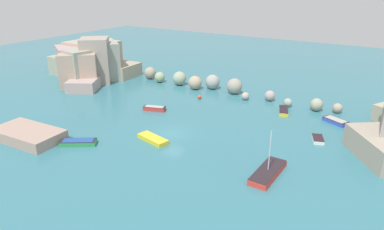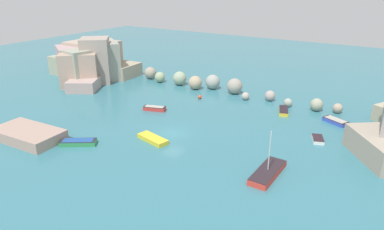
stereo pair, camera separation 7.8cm
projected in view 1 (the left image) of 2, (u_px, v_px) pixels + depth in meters
cove_water at (172, 134)px, 44.48m from camera, size 160.00×160.00×0.00m
cliff_headland_left at (89, 63)px, 67.59m from camera, size 17.85×17.23×8.33m
rock_breakwater at (209, 84)px, 61.60m from camera, size 36.98×4.44×2.65m
stone_dock at (28, 135)px, 42.58m from camera, size 9.09×5.20×1.33m
channel_buoy at (200, 97)px, 57.34m from camera, size 0.62×0.62×0.62m
moored_boat_0 at (268, 172)px, 34.94m from camera, size 2.01×5.78×4.86m
moored_boat_1 at (318, 139)px, 42.40m from camera, size 1.97×2.62×0.47m
moored_boat_2 at (78, 142)px, 41.40m from camera, size 4.24×3.50×0.60m
moored_boat_3 at (335, 121)px, 47.70m from camera, size 3.65×2.80×0.55m
moored_boat_4 at (153, 139)px, 42.39m from camera, size 4.49×2.43×0.51m
moored_boat_5 at (155, 108)px, 52.25m from camera, size 3.51×2.12×0.62m
moored_boat_6 at (283, 111)px, 51.36m from camera, size 2.38×3.80×0.58m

